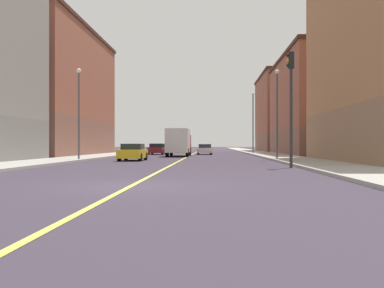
{
  "coord_description": "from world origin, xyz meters",
  "views": [
    {
      "loc": [
        2.47,
        -13.59,
        1.29
      ],
      "look_at": [
        -0.32,
        49.64,
        1.32
      ],
      "focal_mm": 41.52,
      "sensor_mm": 36.0,
      "label": 1
    }
  ],
  "objects_px": {
    "car_blue": "(185,148)",
    "building_left_mid": "(317,105)",
    "traffic_light_left_near": "(291,93)",
    "car_white": "(205,149)",
    "street_lamp_left_far": "(253,117)",
    "car_maroon": "(157,149)",
    "car_yellow": "(133,152)",
    "box_truck": "(179,142)",
    "street_lamp_right_near": "(79,104)",
    "building_left_far": "(285,113)",
    "street_lamp_left_near": "(277,105)",
    "building_right_midblock": "(55,92)"
  },
  "relations": [
    {
      "from": "building_left_far",
      "to": "street_lamp_left_far",
      "type": "bearing_deg",
      "value": -109.68
    },
    {
      "from": "street_lamp_left_near",
      "to": "car_white",
      "type": "bearing_deg",
      "value": 107.93
    },
    {
      "from": "building_left_mid",
      "to": "traffic_light_left_near",
      "type": "bearing_deg",
      "value": -105.65
    },
    {
      "from": "street_lamp_left_far",
      "to": "car_white",
      "type": "distance_m",
      "value": 7.71
    },
    {
      "from": "car_white",
      "to": "car_blue",
      "type": "bearing_deg",
      "value": 104.72
    },
    {
      "from": "street_lamp_left_far",
      "to": "car_maroon",
      "type": "bearing_deg",
      "value": -169.8
    },
    {
      "from": "building_left_mid",
      "to": "car_blue",
      "type": "relative_size",
      "value": 5.23
    },
    {
      "from": "car_blue",
      "to": "car_white",
      "type": "distance_m",
      "value": 12.93
    },
    {
      "from": "building_left_mid",
      "to": "traffic_light_left_near",
      "type": "distance_m",
      "value": 31.86
    },
    {
      "from": "car_blue",
      "to": "building_left_mid",
      "type": "bearing_deg",
      "value": -37.49
    },
    {
      "from": "building_left_mid",
      "to": "car_blue",
      "type": "height_order",
      "value": "building_left_mid"
    },
    {
      "from": "car_white",
      "to": "street_lamp_left_far",
      "type": "bearing_deg",
      "value": 16.36
    },
    {
      "from": "car_blue",
      "to": "street_lamp_left_near",
      "type": "bearing_deg",
      "value": -73.33
    },
    {
      "from": "traffic_light_left_near",
      "to": "box_truck",
      "type": "xyz_separation_m",
      "value": [
        -7.79,
        22.42,
        -2.52
      ]
    },
    {
      "from": "car_yellow",
      "to": "car_white",
      "type": "bearing_deg",
      "value": 75.87
    },
    {
      "from": "street_lamp_left_near",
      "to": "street_lamp_left_far",
      "type": "height_order",
      "value": "street_lamp_left_far"
    },
    {
      "from": "building_left_far",
      "to": "car_maroon",
      "type": "distance_m",
      "value": 31.12
    },
    {
      "from": "building_left_mid",
      "to": "car_maroon",
      "type": "xyz_separation_m",
      "value": [
        -19.7,
        0.21,
        -5.39
      ]
    },
    {
      "from": "building_left_far",
      "to": "building_right_midblock",
      "type": "bearing_deg",
      "value": -136.75
    },
    {
      "from": "building_left_mid",
      "to": "traffic_light_left_near",
      "type": "xyz_separation_m",
      "value": [
        -8.58,
        -30.62,
        -1.99
      ]
    },
    {
      "from": "building_left_mid",
      "to": "box_truck",
      "type": "bearing_deg",
      "value": -153.39
    },
    {
      "from": "car_maroon",
      "to": "box_truck",
      "type": "height_order",
      "value": "box_truck"
    },
    {
      "from": "street_lamp_right_near",
      "to": "street_lamp_left_near",
      "type": "bearing_deg",
      "value": 9.26
    },
    {
      "from": "street_lamp_left_far",
      "to": "car_blue",
      "type": "relative_size",
      "value": 1.84
    },
    {
      "from": "building_left_mid",
      "to": "car_yellow",
      "type": "height_order",
      "value": "building_left_mid"
    },
    {
      "from": "street_lamp_left_far",
      "to": "box_truck",
      "type": "distance_m",
      "value": 14.16
    },
    {
      "from": "street_lamp_right_near",
      "to": "car_white",
      "type": "xyz_separation_m",
      "value": [
        9.41,
        21.7,
        -3.78
      ]
    },
    {
      "from": "street_lamp_right_near",
      "to": "car_blue",
      "type": "xyz_separation_m",
      "value": [
        6.13,
        34.2,
        -3.74
      ]
    },
    {
      "from": "street_lamp_right_near",
      "to": "car_blue",
      "type": "relative_size",
      "value": 1.65
    },
    {
      "from": "street_lamp_left_far",
      "to": "car_yellow",
      "type": "xyz_separation_m",
      "value": [
        -11.5,
        -22.89,
        -4.19
      ]
    },
    {
      "from": "car_white",
      "to": "car_yellow",
      "type": "bearing_deg",
      "value": -104.13
    },
    {
      "from": "building_left_mid",
      "to": "traffic_light_left_near",
      "type": "height_order",
      "value": "building_left_mid"
    },
    {
      "from": "building_right_midblock",
      "to": "traffic_light_left_near",
      "type": "xyz_separation_m",
      "value": [
        22.16,
        -25.24,
        -3.11
      ]
    },
    {
      "from": "traffic_light_left_near",
      "to": "box_truck",
      "type": "distance_m",
      "value": 23.87
    },
    {
      "from": "car_blue",
      "to": "traffic_light_left_near",
      "type": "bearing_deg",
      "value": -79.03
    },
    {
      "from": "box_truck",
      "to": "car_blue",
      "type": "bearing_deg",
      "value": 91.82
    },
    {
      "from": "traffic_light_left_near",
      "to": "car_yellow",
      "type": "relative_size",
      "value": 1.58
    },
    {
      "from": "building_left_far",
      "to": "traffic_light_left_near",
      "type": "distance_m",
      "value": 54.9
    },
    {
      "from": "building_right_midblock",
      "to": "building_left_mid",
      "type": "bearing_deg",
      "value": 9.93
    },
    {
      "from": "building_left_mid",
      "to": "building_right_midblock",
      "type": "bearing_deg",
      "value": -170.07
    },
    {
      "from": "traffic_light_left_near",
      "to": "car_white",
      "type": "height_order",
      "value": "traffic_light_left_near"
    },
    {
      "from": "car_maroon",
      "to": "car_blue",
      "type": "bearing_deg",
      "value": 78.34
    },
    {
      "from": "building_left_mid",
      "to": "street_lamp_left_near",
      "type": "xyz_separation_m",
      "value": [
        -7.56,
        -18.59,
        -1.54
      ]
    },
    {
      "from": "car_white",
      "to": "street_lamp_left_near",
      "type": "bearing_deg",
      "value": -72.07
    },
    {
      "from": "building_left_far",
      "to": "street_lamp_left_near",
      "type": "distance_m",
      "value": 42.85
    },
    {
      "from": "street_lamp_left_far",
      "to": "street_lamp_right_near",
      "type": "bearing_deg",
      "value": -123.57
    },
    {
      "from": "building_left_mid",
      "to": "street_lamp_right_near",
      "type": "relative_size",
      "value": 3.16
    },
    {
      "from": "street_lamp_left_far",
      "to": "car_white",
      "type": "xyz_separation_m",
      "value": [
        -6.2,
        -1.82,
        -4.21
      ]
    },
    {
      "from": "building_left_far",
      "to": "box_truck",
      "type": "height_order",
      "value": "building_left_far"
    },
    {
      "from": "street_lamp_left_near",
      "to": "street_lamp_right_near",
      "type": "distance_m",
      "value": 15.82
    }
  ]
}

